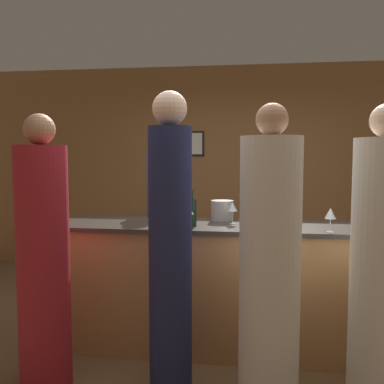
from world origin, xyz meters
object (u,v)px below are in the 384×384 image
object	(u,v)px
guest_3	(381,273)
bartender	(164,229)
wine_bottle_1	(192,212)
guest_0	(270,270)
guest_2	(43,262)
wine_bottle_0	(247,215)
ice_bucket	(222,210)
guest_1	(170,249)

from	to	relation	value
guest_3	bartender	bearing A→B (deg)	138.07
guest_3	wine_bottle_1	xyz separation A→B (m)	(-1.25, 0.63, 0.27)
guest_0	guest_2	bearing A→B (deg)	178.46
wine_bottle_0	ice_bucket	bearing A→B (deg)	118.83
bartender	wine_bottle_1	xyz separation A→B (m)	(0.40, -0.86, 0.29)
wine_bottle_1	wine_bottle_0	bearing A→B (deg)	-8.93
wine_bottle_1	ice_bucket	world-z (taller)	wine_bottle_1
guest_1	wine_bottle_1	size ratio (longest dim) A/B	6.89
guest_3	guest_1	bearing A→B (deg)	176.23
guest_0	ice_bucket	size ratio (longest dim) A/B	9.85
wine_bottle_0	wine_bottle_1	bearing A→B (deg)	171.07
wine_bottle_0	wine_bottle_1	distance (m)	0.44
bartender	guest_2	xyz separation A→B (m)	(-0.53, -1.48, 0.02)
bartender	guest_3	bearing A→B (deg)	138.07
guest_0	ice_bucket	world-z (taller)	guest_0
guest_0	wine_bottle_0	distance (m)	0.67
ice_bucket	bartender	bearing A→B (deg)	139.28
guest_0	wine_bottle_1	world-z (taller)	guest_0
guest_3	ice_bucket	size ratio (longest dim) A/B	9.81
bartender	guest_3	distance (m)	2.22
guest_1	ice_bucket	xyz separation A→B (m)	(0.29, 0.86, 0.16)
ice_bucket	guest_1	bearing A→B (deg)	-108.41
guest_0	ice_bucket	xyz separation A→B (m)	(-0.36, 0.99, 0.24)
wine_bottle_0	bartender	bearing A→B (deg)	132.06
guest_2	wine_bottle_1	distance (m)	1.15
guest_1	guest_2	xyz separation A→B (m)	(-0.86, -0.09, -0.10)
guest_1	guest_0	bearing A→B (deg)	-11.17
bartender	guest_0	distance (m)	1.81
guest_0	guest_3	size ratio (longest dim) A/B	1.00
guest_2	wine_bottle_1	bearing A→B (deg)	34.04
guest_1	wine_bottle_1	xyz separation A→B (m)	(0.07, 0.54, 0.18)
guest_1	guest_2	world-z (taller)	guest_1
guest_1	ice_bucket	bearing A→B (deg)	71.59
ice_bucket	guest_3	bearing A→B (deg)	-42.63
guest_1	wine_bottle_0	distance (m)	0.71
bartender	guest_0	xyz separation A→B (m)	(0.98, -1.53, 0.03)
guest_3	wine_bottle_0	size ratio (longest dim) A/B	6.96
guest_2	ice_bucket	bearing A→B (deg)	39.70
bartender	wine_bottle_0	xyz separation A→B (m)	(0.84, -0.93, 0.29)
bartender	wine_bottle_1	bearing A→B (deg)	115.03
wine_bottle_0	ice_bucket	xyz separation A→B (m)	(-0.22, 0.39, -0.02)
guest_3	wine_bottle_0	xyz separation A→B (m)	(-0.82, 0.56, 0.26)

